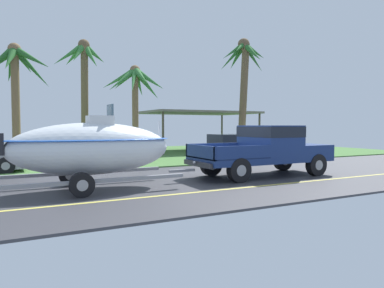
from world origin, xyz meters
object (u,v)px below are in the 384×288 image
Objects in this scene: pickup_truck_towing at (269,148)px; palm_tree_near_left at (83,71)px; palm_tree_far_left at (14,73)px; parked_sedan_near at (238,147)px; boat_on_trailer at (92,148)px; palm_tree_near_right at (244,70)px; carport_awning at (197,113)px; palm_tree_mid at (136,87)px.

palm_tree_near_left reaches higher than pickup_truck_towing.
parked_sedan_near is at bearing -10.07° from palm_tree_far_left.
boat_on_trailer is at bearing -76.24° from palm_tree_far_left.
boat_on_trailer reaches higher than parked_sedan_near.
palm_tree_near_left is at bearing 157.85° from palm_tree_near_right.
parked_sedan_near is at bearing -36.92° from palm_tree_near_left.
carport_awning is at bearing 74.16° from pickup_truck_towing.
palm_tree_near_right reaches higher than pickup_truck_towing.
pickup_truck_towing is 12.71m from carport_awning.
boat_on_trailer is at bearing -129.15° from carport_awning.
parked_sedan_near is at bearing -131.32° from palm_tree_near_right.
pickup_truck_towing is 1.11× the size of palm_tree_mid.
boat_on_trailer is 8.37m from palm_tree_mid.
palm_tree_near_right is 1.45× the size of palm_tree_mid.
palm_tree_far_left is at bearing 103.76° from boat_on_trailer.
palm_tree_far_left is at bearing 137.79° from pickup_truck_towing.
parked_sedan_near is 11.50m from palm_tree_far_left.
palm_tree_near_left is at bearing 115.66° from palm_tree_mid.
palm_tree_mid is (-6.22, -5.05, 1.08)m from carport_awning.
palm_tree_near_right is (0.67, -4.72, 2.45)m from carport_awning.
palm_tree_far_left reaches higher than boat_on_trailer.
carport_awning is 8.09m from palm_tree_mid.
boat_on_trailer is 0.86× the size of palm_tree_near_left.
boat_on_trailer is (-6.43, 0.00, 0.16)m from pickup_truck_towing.
palm_tree_mid is at bearing -4.47° from palm_tree_far_left.
palm_tree_mid is at bearing -64.34° from palm_tree_near_left.
carport_awning is 1.15× the size of palm_tree_near_left.
palm_tree_near_right is at bearing -0.44° from palm_tree_far_left.
carport_awning is at bearing 39.07° from palm_tree_mid.
palm_tree_near_right is (10.54, 7.40, 3.98)m from boat_on_trailer.
boat_on_trailer is at bearing -148.02° from parked_sedan_near.
parked_sedan_near is 6.33m from palm_tree_mid.
palm_tree_far_left is (-10.78, 1.91, 3.52)m from parked_sedan_near.
palm_tree_far_left is at bearing 169.93° from parked_sedan_near.
palm_tree_far_left is (-3.61, -3.47, -0.83)m from palm_tree_near_left.
parked_sedan_near is (8.94, 5.58, -0.52)m from boat_on_trailer.
pickup_truck_towing is 0.98× the size of palm_tree_far_left.
boat_on_trailer is at bearing 180.00° from pickup_truck_towing.
boat_on_trailer is 0.83× the size of palm_tree_near_right.
palm_tree_near_left reaches higher than palm_tree_far_left.
palm_tree_mid is at bearing 164.34° from parked_sedan_near.
palm_tree_near_right is at bearing 35.07° from boat_on_trailer.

